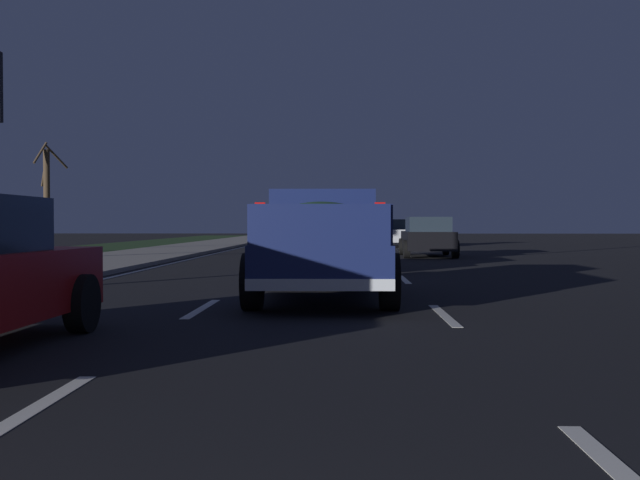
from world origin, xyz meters
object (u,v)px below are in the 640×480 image
bare_tree_far (47,197)px  pickup_truck (322,240)px  sedan_black (427,237)px  sedan_blue (333,241)px  sedan_silver (401,233)px

bare_tree_far → pickup_truck: bearing=-146.3°
sedan_black → bare_tree_far: bare_tree_far is taller
sedan_blue → bare_tree_far: (11.55, 12.84, 1.70)m
sedan_silver → sedan_black: bearing=180.0°
pickup_truck → sedan_silver: size_ratio=1.24×
pickup_truck → bare_tree_far: bare_tree_far is taller
pickup_truck → bare_tree_far: bearing=33.7°
pickup_truck → sedan_blue: (7.54, -0.09, -0.20)m
sedan_blue → sedan_silver: 21.12m
sedan_black → sedan_silver: (12.54, -0.00, 0.00)m
pickup_truck → sedan_blue: bearing=-0.7°
sedan_silver → bare_tree_far: bearing=119.4°
pickup_truck → sedan_blue: pickup_truck is taller
sedan_black → sedan_blue: 9.01m
sedan_black → bare_tree_far: size_ratio=0.91×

